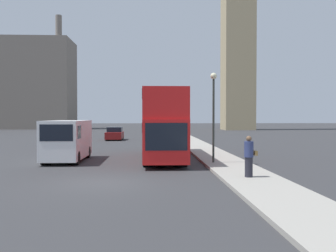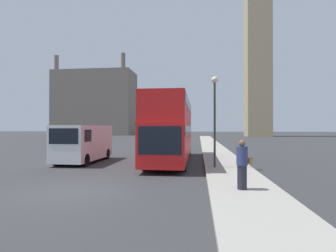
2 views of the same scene
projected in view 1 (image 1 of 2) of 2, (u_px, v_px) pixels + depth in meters
name	position (u px, v px, depth m)	size (l,w,h in m)	color
ground_plane	(102.00, 183.00, 15.35)	(300.00, 300.00, 0.00)	#333335
sidewalk_strip	(253.00, 180.00, 15.64)	(2.60, 120.00, 0.15)	#9E998E
building_block_distant	(17.00, 84.00, 86.95)	(25.37, 11.49, 25.14)	slate
red_double_decker_bus	(163.00, 122.00, 24.12)	(2.44, 11.04, 4.26)	red
white_van	(67.00, 139.00, 22.84)	(2.13, 5.49, 2.49)	white
pedestrian	(249.00, 156.00, 15.90)	(0.55, 0.39, 1.75)	#23232D
street_lamp	(214.00, 103.00, 20.99)	(0.36, 0.36, 5.04)	#2D332D
parked_sedan	(115.00, 134.00, 44.20)	(1.88, 4.25, 1.53)	maroon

